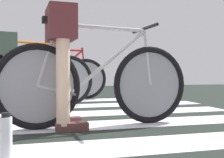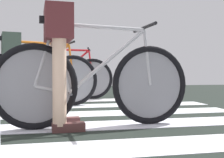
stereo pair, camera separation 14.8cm
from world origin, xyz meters
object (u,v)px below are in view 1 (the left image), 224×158
bicycle_2_of_4 (32,79)px  bicycle_3_of_4 (57,77)px  water_bottle (6,138)px  cyclist_2_of_4 (7,60)px  bicycle_1_of_4 (97,83)px  cyclist_1_of_4 (61,50)px

bicycle_2_of_4 → bicycle_3_of_4: bearing=59.2°
bicycle_3_of_4 → water_bottle: bearing=-87.7°
cyclist_2_of_4 → bicycle_3_of_4: cyclist_2_of_4 is taller
water_bottle → cyclist_2_of_4: bearing=94.9°
bicycle_1_of_4 → bicycle_2_of_4: 1.61m
cyclist_1_of_4 → bicycle_1_of_4: bearing=-0.0°
cyclist_1_of_4 → bicycle_3_of_4: size_ratio=0.59×
bicycle_1_of_4 → bicycle_2_of_4: size_ratio=1.01×
cyclist_2_of_4 → water_bottle: bearing=-96.5°
bicycle_3_of_4 → water_bottle: bicycle_3_of_4 is taller
water_bottle → bicycle_3_of_4: bearing=81.5°
cyclist_2_of_4 → bicycle_3_of_4: size_ratio=0.57×
bicycle_2_of_4 → bicycle_3_of_4: (0.41, 1.16, 0.00)m
cyclist_1_of_4 → bicycle_3_of_4: (0.15, 2.68, -0.27)m
water_bottle → cyclist_1_of_4: bearing=65.7°
bicycle_2_of_4 → cyclist_2_of_4: cyclist_2_of_4 is taller
cyclist_1_of_4 → cyclist_2_of_4: bearing=108.0°
cyclist_1_of_4 → bicycle_2_of_4: cyclist_1_of_4 is taller
bicycle_1_of_4 → bicycle_3_of_4: same height
cyclist_1_of_4 → bicycle_3_of_4: cyclist_1_of_4 is taller
cyclist_2_of_4 → water_bottle: 2.34m
water_bottle → bicycle_2_of_4: bearing=87.3°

